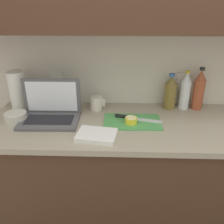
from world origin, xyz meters
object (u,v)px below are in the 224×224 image
object	(u,v)px
bottle_green_soda	(199,90)
measuring_cup	(96,103)
knife	(130,117)
bowl_white	(16,117)
bottle_water_clear	(170,93)
paper_towel_roll	(18,90)
laptop	(50,111)
cutting_board	(132,122)
lemon_half_cut	(131,120)
bottle_oil_tall	(185,92)

from	to	relation	value
bottle_green_soda	measuring_cup	world-z (taller)	bottle_green_soda
knife	bowl_white	size ratio (longest dim) A/B	2.19
bottle_water_clear	measuring_cup	bearing A→B (deg)	-175.50
measuring_cup	paper_towel_roll	bearing A→B (deg)	179.80
knife	bottle_green_soda	xyz separation A→B (m)	(0.48, 0.20, 0.12)
paper_towel_roll	laptop	bearing A→B (deg)	-32.46
cutting_board	bowl_white	world-z (taller)	bowl_white
laptop	bottle_green_soda	world-z (taller)	bottle_green_soda
lemon_half_cut	paper_towel_roll	distance (m)	0.82
lemon_half_cut	measuring_cup	bearing A→B (deg)	137.46
laptop	measuring_cup	size ratio (longest dim) A/B	3.55
bottle_oil_tall	cutting_board	bearing A→B (deg)	-148.29
cutting_board	paper_towel_roll	bearing A→B (deg)	166.36
laptop	bottle_water_clear	size ratio (longest dim) A/B	1.48
cutting_board	knife	world-z (taller)	knife
lemon_half_cut	bottle_oil_tall	size ratio (longest dim) A/B	0.27
lemon_half_cut	bottle_water_clear	size ratio (longest dim) A/B	0.30
measuring_cup	cutting_board	bearing A→B (deg)	-37.65
cutting_board	paper_towel_roll	size ratio (longest dim) A/B	1.34
bottle_oil_tall	bottle_water_clear	bearing A→B (deg)	180.00
laptop	lemon_half_cut	distance (m)	0.52
bottle_oil_tall	bowl_white	size ratio (longest dim) A/B	1.99
laptop	bottle_oil_tall	xyz separation A→B (m)	(0.90, 0.21, 0.07)
bowl_white	paper_towel_roll	xyz separation A→B (m)	(-0.05, 0.20, 0.11)
laptop	knife	world-z (taller)	laptop
bottle_green_soda	lemon_half_cut	bearing A→B (deg)	-151.57
cutting_board	bowl_white	distance (m)	0.74
bottle_oil_tall	bottle_green_soda	bearing A→B (deg)	-0.00
measuring_cup	laptop	bearing A→B (deg)	-149.03
bottle_green_soda	bottle_water_clear	world-z (taller)	bottle_green_soda
laptop	knife	distance (m)	0.51
bowl_white	paper_towel_roll	world-z (taller)	paper_towel_roll
measuring_cup	lemon_half_cut	bearing A→B (deg)	-42.54
bottle_oil_tall	paper_towel_roll	xyz separation A→B (m)	(-1.16, -0.04, 0.01)
cutting_board	bottle_green_soda	size ratio (longest dim) A/B	1.21
lemon_half_cut	bottle_green_soda	distance (m)	0.55
knife	bowl_white	bearing A→B (deg)	-163.08
bottle_green_soda	bottle_oil_tall	world-z (taller)	bottle_green_soda
cutting_board	knife	bearing A→B (deg)	111.38
bottle_oil_tall	measuring_cup	world-z (taller)	bottle_oil_tall
lemon_half_cut	bottle_green_soda	size ratio (longest dim) A/B	0.25
bottle_green_soda	knife	bearing A→B (deg)	-157.78
cutting_board	bottle_oil_tall	xyz separation A→B (m)	(0.37, 0.23, 0.12)
cutting_board	knife	size ratio (longest dim) A/B	1.19
laptop	lemon_half_cut	bearing A→B (deg)	-6.52
bottle_green_soda	bottle_water_clear	xyz separation A→B (m)	(-0.19, 0.00, -0.02)
bottle_oil_tall	bowl_white	bearing A→B (deg)	-167.89
bottle_green_soda	bowl_white	size ratio (longest dim) A/B	2.15
bottle_green_soda	bottle_oil_tall	xyz separation A→B (m)	(-0.09, 0.00, -0.01)
measuring_cup	bowl_white	xyz separation A→B (m)	(-0.50, -0.20, -0.02)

